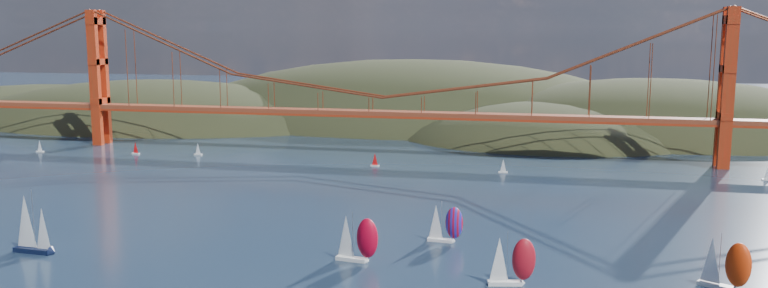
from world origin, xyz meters
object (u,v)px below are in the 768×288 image
sloop_navy (31,225)px  racer_1 (511,260)px  racer_0 (356,238)px  racer_rwb (445,223)px  racer_2 (724,263)px

sloop_navy → racer_1: bearing=4.5°
racer_0 → racer_rwb: (15.89, 18.21, -0.63)m
sloop_navy → racer_rwb: sloop_navy is taller
sloop_navy → racer_1: 102.04m
racer_1 → racer_2: 39.13m
sloop_navy → racer_rwb: bearing=21.3°
sloop_navy → racer_2: bearing=6.8°
racer_rwb → sloop_navy: bearing=-158.3°
racer_0 → racer_2: (70.72, -1.24, 0.01)m
racer_rwb → racer_1: bearing=-53.9°
sloop_navy → racer_0: size_ratio=1.31×
racer_0 → racer_1: bearing=-4.7°
racer_1 → sloop_navy: bearing=169.1°
racer_0 → racer_1: (32.10, -7.55, -0.19)m
racer_0 → racer_1: size_ratio=1.04×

